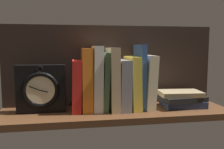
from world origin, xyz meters
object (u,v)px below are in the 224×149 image
object	(u,v)px
book_blue_modern	(140,77)
book_cream_twain	(147,82)
book_white_catcher	(97,78)
book_tan_shortstories	(112,79)
book_green_romantic	(105,81)
book_gray_chess	(123,84)
book_orange_pandolfini	(87,80)
book_stack_side	(181,99)
book_yellow_seinlanguage	(133,82)
framed_clock	(41,89)
book_red_requiem	(77,86)

from	to	relation	value
book_blue_modern	book_cream_twain	size ratio (longest dim) A/B	1.20
book_white_catcher	book_tan_shortstories	size ratio (longest dim) A/B	1.03
book_green_romantic	book_gray_chess	world-z (taller)	book_green_romantic
book_orange_pandolfini	book_gray_chess	bearing A→B (deg)	0.00
book_blue_modern	book_stack_side	xyz separation A→B (cm)	(17.66, -1.29, -9.64)
book_yellow_seinlanguage	book_cream_twain	distance (cm)	6.30
book_blue_modern	book_gray_chess	bearing A→B (deg)	180.00
book_cream_twain	framed_clock	distance (cm)	42.24
book_orange_pandolfini	framed_clock	bearing A→B (deg)	-177.99
book_red_requiem	book_blue_modern	distance (cm)	25.91
book_red_requiem	book_blue_modern	world-z (taller)	book_blue_modern
book_green_romantic	book_yellow_seinlanguage	bearing A→B (deg)	0.00
book_green_romantic	book_blue_modern	distance (cm)	14.59
book_red_requiem	book_cream_twain	world-z (taller)	book_cream_twain
book_red_requiem	framed_clock	size ratio (longest dim) A/B	1.09
book_green_romantic	book_stack_side	size ratio (longest dim) A/B	1.19
book_gray_chess	book_green_romantic	bearing A→B (deg)	180.00
book_tan_shortstories	framed_clock	distance (cm)	27.80
book_orange_pandolfini	book_cream_twain	size ratio (longest dim) A/B	1.13
book_tan_shortstories	book_stack_side	bearing A→B (deg)	-2.53
book_white_catcher	book_stack_side	distance (cm)	36.49
book_orange_pandolfini	book_cream_twain	bearing A→B (deg)	0.00
book_red_requiem	book_orange_pandolfini	size ratio (longest dim) A/B	0.81
book_tan_shortstories	book_cream_twain	xyz separation A→B (cm)	(14.59, 0.00, -1.50)
book_tan_shortstories	book_red_requiem	bearing A→B (deg)	180.00
book_stack_side	book_yellow_seinlanguage	bearing A→B (deg)	176.46
book_blue_modern	framed_clock	world-z (taller)	book_blue_modern
framed_clock	book_white_catcher	bearing A→B (deg)	1.63
book_orange_pandolfini	book_tan_shortstories	xyz separation A→B (cm)	(10.21, 0.00, 0.11)
book_orange_pandolfini	book_cream_twain	world-z (taller)	book_orange_pandolfini
book_white_catcher	book_cream_twain	size ratio (longest dim) A/B	1.17
book_cream_twain	framed_clock	size ratio (longest dim) A/B	1.19
book_gray_chess	book_stack_side	bearing A→B (deg)	-2.94
book_red_requiem	book_green_romantic	bearing A→B (deg)	0.00
book_green_romantic	framed_clock	xyz separation A→B (cm)	(-24.55, -0.61, -2.31)
book_white_catcher	book_stack_side	xyz separation A→B (cm)	(35.25, -1.29, -9.36)
book_tan_shortstories	framed_clock	world-z (taller)	book_tan_shortstories
book_stack_side	book_gray_chess	bearing A→B (deg)	177.06
book_tan_shortstories	book_gray_chess	size ratio (longest dim) A/B	1.24
book_yellow_seinlanguage	book_cream_twain	world-z (taller)	book_cream_twain
book_red_requiem	book_gray_chess	bearing A→B (deg)	0.00
book_blue_modern	book_green_romantic	bearing A→B (deg)	180.00
book_white_catcher	book_gray_chess	size ratio (longest dim) A/B	1.28
book_gray_chess	book_tan_shortstories	bearing A→B (deg)	180.00
book_red_requiem	book_tan_shortstories	distance (cm)	14.48
book_tan_shortstories	book_yellow_seinlanguage	distance (cm)	8.48
book_white_catcher	book_tan_shortstories	bearing A→B (deg)	0.00
book_green_romantic	book_tan_shortstories	world-z (taller)	book_tan_shortstories
book_gray_chess	book_stack_side	distance (cm)	25.89
book_yellow_seinlanguage	book_white_catcher	bearing A→B (deg)	180.00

